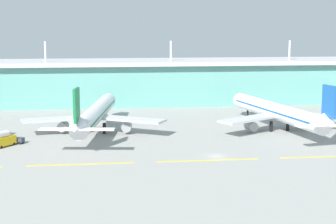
# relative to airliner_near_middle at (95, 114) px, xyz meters

# --- Properties ---
(ground_plane) EXTENTS (600.00, 600.00, 0.00)m
(ground_plane) POSITION_rel_airliner_near_middle_xyz_m (33.65, -37.20, -6.46)
(ground_plane) COLOR gray
(terminal_building) EXTENTS (288.00, 34.00, 29.28)m
(terminal_building) POSITION_rel_airliner_near_middle_xyz_m (33.65, 66.97, 3.88)
(terminal_building) COLOR #5B9E93
(terminal_building) RESTS_ON ground
(airliner_near_middle) EXTENTS (48.28, 72.10, 18.90)m
(airliner_near_middle) POSITION_rel_airliner_near_middle_xyz_m (0.00, 0.00, 0.00)
(airliner_near_middle) COLOR silver
(airliner_near_middle) RESTS_ON ground
(airliner_far_middle) EXTENTS (48.01, 68.66, 18.90)m
(airliner_far_middle) POSITION_rel_airliner_near_middle_xyz_m (62.72, -3.50, -0.00)
(airliner_far_middle) COLOR white
(airliner_far_middle) RESTS_ON ground
(taxiway_stripe_mid_west) EXTENTS (28.00, 0.70, 0.04)m
(taxiway_stripe_mid_west) POSITION_rel_airliner_near_middle_xyz_m (-3.35, -41.64, -6.44)
(taxiway_stripe_mid_west) COLOR yellow
(taxiway_stripe_mid_west) RESTS_ON ground
(taxiway_stripe_centre) EXTENTS (28.00, 0.70, 0.04)m
(taxiway_stripe_centre) POSITION_rel_airliner_near_middle_xyz_m (30.65, -41.64, -6.44)
(taxiway_stripe_centre) COLOR yellow
(taxiway_stripe_centre) RESTS_ON ground
(taxiway_stripe_mid_east) EXTENTS (28.00, 0.70, 0.04)m
(taxiway_stripe_mid_east) POSITION_rel_airliner_near_middle_xyz_m (64.65, -41.64, -6.44)
(taxiway_stripe_mid_east) COLOR yellow
(taxiway_stripe_mid_east) RESTS_ON ground
(fuel_truck) EXTENTS (6.35, 7.35, 4.95)m
(fuel_truck) POSITION_rel_airliner_near_middle_xyz_m (-27.00, -18.09, -4.20)
(fuel_truck) COLOR gold
(fuel_truck) RESTS_ON ground
(pushback_tug) EXTENTS (4.91, 3.60, 1.85)m
(pushback_tug) POSITION_rel_airliner_near_middle_xyz_m (-24.04, -13.97, -5.36)
(pushback_tug) COLOR #333842
(pushback_tug) RESTS_ON ground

